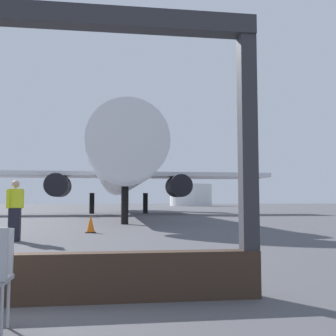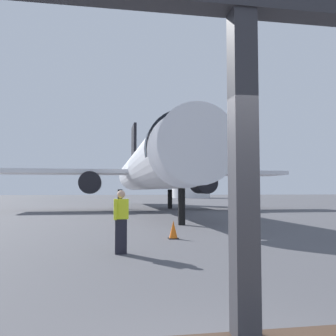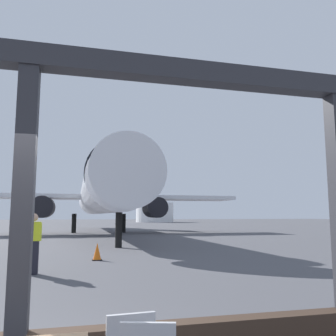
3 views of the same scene
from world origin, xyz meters
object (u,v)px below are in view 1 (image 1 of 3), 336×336
ground_crew_worker (15,210)px  fuel_storage_tank (191,195)px  airplane (120,171)px  traffic_cone (91,224)px

ground_crew_worker → fuel_storage_tank: (20.16, 77.10, 1.49)m
airplane → ground_crew_worker: airplane is taller
airplane → traffic_cone: (-1.39, -19.94, -3.39)m
airplane → ground_crew_worker: size_ratio=21.33×
airplane → fuel_storage_tank: 56.82m
fuel_storage_tank → traffic_cone: bearing=-103.7°
airplane → ground_crew_worker: (-3.39, -22.83, -2.80)m
ground_crew_worker → traffic_cone: bearing=55.2°
ground_crew_worker → traffic_cone: (2.00, 2.89, -0.59)m
airplane → fuel_storage_tank: size_ratio=4.00×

